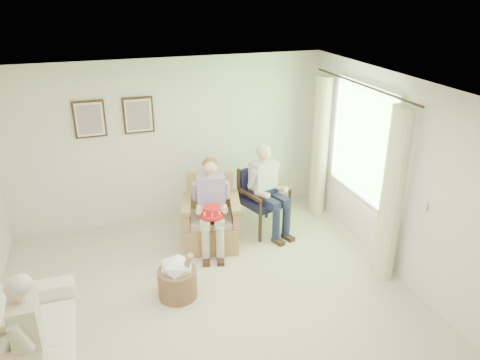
{
  "coord_description": "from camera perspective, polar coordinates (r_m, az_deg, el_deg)",
  "views": [
    {
      "loc": [
        -1.11,
        -4.21,
        3.64
      ],
      "look_at": [
        0.76,
        1.53,
        1.05
      ],
      "focal_mm": 35.0,
      "sensor_mm": 36.0,
      "label": 1
    }
  ],
  "objects": [
    {
      "name": "right_wall",
      "position": [
        6.02,
        20.72,
        -1.24
      ],
      "size": [
        0.04,
        5.5,
        2.6
      ],
      "primitive_type": "cube",
      "color": "silver",
      "rests_on": "ground"
    },
    {
      "name": "ceiling",
      "position": [
        4.48,
        -3.22,
        9.77
      ],
      "size": [
        5.0,
        5.5,
        0.02
      ],
      "primitive_type": "cube",
      "color": "white",
      "rests_on": "back_wall"
    },
    {
      "name": "curtain_left",
      "position": [
        6.14,
        18.04,
        -1.92
      ],
      "size": [
        0.34,
        0.34,
        2.3
      ],
      "primitive_type": "cylinder",
      "color": "beige",
      "rests_on": "ground"
    },
    {
      "name": "curtain_right",
      "position": [
        7.67,
        9.71,
        3.95
      ],
      "size": [
        0.34,
        0.34,
        2.3
      ],
      "primitive_type": "cylinder",
      "color": "beige",
      "rests_on": "ground"
    },
    {
      "name": "wicker_armchair",
      "position": [
        6.95,
        -3.61,
        -5.36
      ],
      "size": [
        0.79,
        0.79,
        1.01
      ],
      "rotation": [
        0.0,
        0.0,
        -0.23
      ],
      "color": "#B07C53",
      "rests_on": "ground"
    },
    {
      "name": "red_hat",
      "position": [
        6.48,
        -3.45,
        -3.94
      ],
      "size": [
        0.33,
        0.33,
        0.14
      ],
      "color": "red",
      "rests_on": "person_wicker"
    },
    {
      "name": "person_dark",
      "position": [
        7.05,
        3.2,
        -0.51
      ],
      "size": [
        0.4,
        0.62,
        1.37
      ],
      "rotation": [
        0.0,
        0.0,
        0.33
      ],
      "color": "#191C38",
      "rests_on": "ground"
    },
    {
      "name": "framed_print_right",
      "position": [
        7.2,
        -12.27,
        7.72
      ],
      "size": [
        0.45,
        0.05,
        0.55
      ],
      "color": "#382114",
      "rests_on": "back_wall"
    },
    {
      "name": "window",
      "position": [
        6.8,
        14.73,
        4.87
      ],
      "size": [
        0.13,
        2.5,
        1.63
      ],
      "color": "#2D6B23",
      "rests_on": "right_wall"
    },
    {
      "name": "hatbox",
      "position": [
        5.92,
        -7.65,
        -11.66
      ],
      "size": [
        0.55,
        0.55,
        0.71
      ],
      "color": "#9D7155",
      "rests_on": "ground"
    },
    {
      "name": "person_sofa",
      "position": [
        4.83,
        -25.06,
        -16.58
      ],
      "size": [
        0.42,
        0.62,
        1.26
      ],
      "rotation": [
        0.0,
        0.0,
        -1.54
      ],
      "color": "#C0B69A",
      "rests_on": "ground"
    },
    {
      "name": "person_wicker",
      "position": [
        6.62,
        -3.41,
        -2.41
      ],
      "size": [
        0.4,
        0.62,
        1.34
      ],
      "rotation": [
        0.0,
        0.0,
        -0.23
      ],
      "color": "#BDB298",
      "rests_on": "ground"
    },
    {
      "name": "framed_print_left",
      "position": [
        7.17,
        -17.86,
        7.06
      ],
      "size": [
        0.45,
        0.05,
        0.55
      ],
      "color": "#382114",
      "rests_on": "back_wall"
    },
    {
      "name": "sofa",
      "position": [
        5.31,
        -23.98,
        -18.19
      ],
      "size": [
        2.05,
        0.8,
        0.6
      ],
      "primitive_type": "imported",
      "rotation": [
        0.0,
        0.0,
        1.57
      ],
      "color": "white",
      "rests_on": "ground"
    },
    {
      "name": "floor",
      "position": [
        5.67,
        -2.62,
        -16.69
      ],
      "size": [
        5.5,
        5.5,
        0.0
      ],
      "primitive_type": "plane",
      "color": "beige",
      "rests_on": "ground"
    },
    {
      "name": "wood_armchair",
      "position": [
        7.3,
        2.7,
        -1.96
      ],
      "size": [
        0.63,
        0.6,
        0.98
      ],
      "rotation": [
        0.0,
        0.0,
        0.33
      ],
      "color": "black",
      "rests_on": "ground"
    },
    {
      "name": "back_wall",
      "position": [
        7.43,
        -8.55,
        4.6
      ],
      "size": [
        5.0,
        0.04,
        2.6
      ],
      "primitive_type": "cube",
      "color": "silver",
      "rests_on": "ground"
    }
  ]
}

